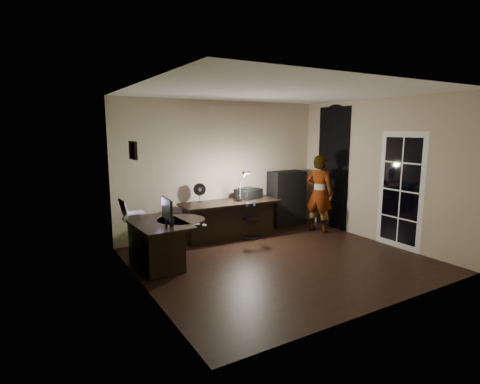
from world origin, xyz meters
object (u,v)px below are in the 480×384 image
monitor (166,218)px  office_chair (250,217)px  person (319,194)px  desk_left (159,244)px  cabinet (286,198)px  desk_right (231,220)px

monitor → office_chair: monitor is taller
office_chair → person: bearing=-36.2°
monitor → office_chair: size_ratio=0.58×
desk_left → person: 3.58m
cabinet → person: 0.85m
cabinet → office_chair: 1.31m
desk_left → monitor: size_ratio=2.53×
desk_left → cabinet: bearing=14.7°
person → desk_left: bearing=71.5°
desk_left → office_chair: 2.16m
desk_right → desk_left: bearing=-153.4°
desk_right → cabinet: 1.62m
monitor → desk_right: bearing=37.9°
office_chair → cabinet: bearing=-3.5°
desk_right → office_chair: office_chair is taller
office_chair → person: person is taller
desk_left → cabinet: size_ratio=1.02×
desk_left → desk_right: desk_right is taller
office_chair → person: (1.47, -0.37, 0.39)m
person → desk_right: bearing=51.9°
person → monitor: bearing=77.1°
monitor → person: size_ratio=0.30×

